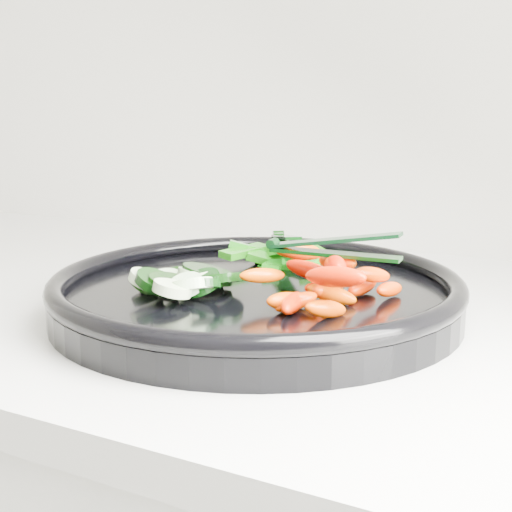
% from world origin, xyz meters
% --- Properties ---
extents(veggie_tray, '(0.46, 0.46, 0.04)m').
position_xyz_m(veggie_tray, '(-0.10, 1.65, 0.95)').
color(veggie_tray, black).
rests_on(veggie_tray, counter).
extents(cucumber_pile, '(0.12, 0.12, 0.04)m').
position_xyz_m(cucumber_pile, '(-0.15, 1.61, 0.96)').
color(cucumber_pile, black).
rests_on(cucumber_pile, veggie_tray).
extents(carrot_pile, '(0.13, 0.13, 0.06)m').
position_xyz_m(carrot_pile, '(-0.03, 1.63, 0.97)').
color(carrot_pile, '#F52200').
rests_on(carrot_pile, veggie_tray).
extents(pepper_pile, '(0.12, 0.11, 0.04)m').
position_xyz_m(pepper_pile, '(-0.13, 1.75, 0.96)').
color(pepper_pile, '#136609').
rests_on(pepper_pile, veggie_tray).
extents(tong_carrot, '(0.11, 0.02, 0.02)m').
position_xyz_m(tong_carrot, '(-0.02, 1.63, 1.00)').
color(tong_carrot, black).
rests_on(tong_carrot, carrot_pile).
extents(tong_pepper, '(0.08, 0.10, 0.02)m').
position_xyz_m(tong_pepper, '(-0.12, 1.75, 0.98)').
color(tong_pepper, black).
rests_on(tong_pepper, pepper_pile).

